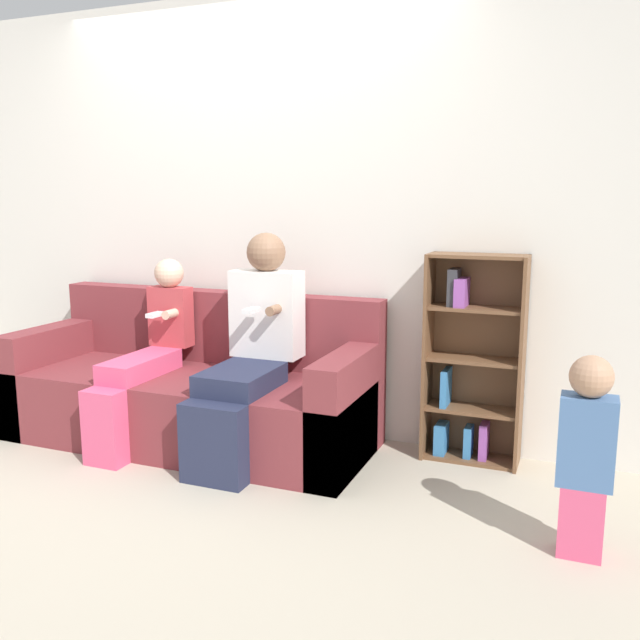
# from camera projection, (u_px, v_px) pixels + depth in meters

# --- Properties ---
(ground_plane) EXTENTS (14.00, 14.00, 0.00)m
(ground_plane) POSITION_uv_depth(u_px,v_px,m) (175.00, 476.00, 3.44)
(ground_plane) COLOR #B2A893
(back_wall) EXTENTS (10.00, 0.06, 2.55)m
(back_wall) POSITION_uv_depth(u_px,v_px,m) (255.00, 218.00, 4.07)
(back_wall) COLOR silver
(back_wall) RESTS_ON ground_plane
(couch) EXTENTS (2.11, 0.81, 0.84)m
(couch) POSITION_uv_depth(u_px,v_px,m) (193.00, 393.00, 3.92)
(couch) COLOR maroon
(couch) RESTS_ON ground_plane
(adult_seated) EXTENTS (0.39, 0.78, 1.21)m
(adult_seated) POSITION_uv_depth(u_px,v_px,m) (251.00, 345.00, 3.62)
(adult_seated) COLOR #232842
(adult_seated) RESTS_ON ground_plane
(child_seated) EXTENTS (0.25, 0.79, 1.04)m
(child_seated) POSITION_uv_depth(u_px,v_px,m) (144.00, 354.00, 3.83)
(child_seated) COLOR #DB4C75
(child_seated) RESTS_ON ground_plane
(toddler_standing) EXTENTS (0.21, 0.16, 0.81)m
(toddler_standing) POSITION_uv_depth(u_px,v_px,m) (586.00, 452.00, 2.61)
(toddler_standing) COLOR #DB4C75
(toddler_standing) RESTS_ON ground_plane
(bookshelf) EXTENTS (0.51, 0.23, 1.11)m
(bookshelf) POSITION_uv_depth(u_px,v_px,m) (472.00, 361.00, 3.60)
(bookshelf) COLOR brown
(bookshelf) RESTS_ON ground_plane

